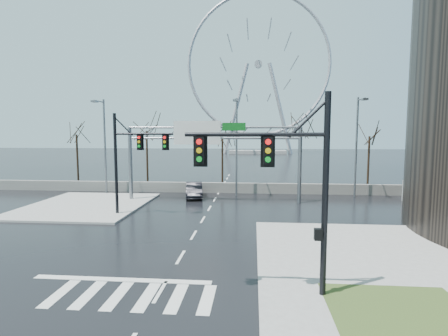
# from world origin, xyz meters

# --- Properties ---
(ground) EXTENTS (260.00, 260.00, 0.00)m
(ground) POSITION_xyz_m (0.00, 0.00, 0.00)
(ground) COLOR black
(ground) RESTS_ON ground
(sidewalk_right_ext) EXTENTS (12.00, 10.00, 0.15)m
(sidewalk_right_ext) POSITION_xyz_m (10.00, 2.00, 0.07)
(sidewalk_right_ext) COLOR gray
(sidewalk_right_ext) RESTS_ON ground
(sidewalk_far) EXTENTS (10.00, 12.00, 0.15)m
(sidewalk_far) POSITION_xyz_m (-11.00, 12.00, 0.07)
(sidewalk_far) COLOR gray
(sidewalk_far) RESTS_ON ground
(grass_strip) EXTENTS (5.00, 4.00, 0.02)m
(grass_strip) POSITION_xyz_m (9.00, -5.00, 0.15)
(grass_strip) COLOR #35441C
(grass_strip) RESTS_ON sidewalk_near
(barrier_wall) EXTENTS (52.00, 0.50, 1.10)m
(barrier_wall) POSITION_xyz_m (0.00, 20.00, 0.55)
(barrier_wall) COLOR slate
(barrier_wall) RESTS_ON ground
(signal_mast_near) EXTENTS (5.52, 0.41, 8.00)m
(signal_mast_near) POSITION_xyz_m (5.14, -4.04, 4.87)
(signal_mast_near) COLOR black
(signal_mast_near) RESTS_ON ground
(signal_mast_far) EXTENTS (4.72, 0.41, 8.00)m
(signal_mast_far) POSITION_xyz_m (-5.87, 8.96, 4.83)
(signal_mast_far) COLOR black
(signal_mast_far) RESTS_ON ground
(sign_gantry) EXTENTS (16.36, 0.40, 7.60)m
(sign_gantry) POSITION_xyz_m (-0.38, 14.96, 5.18)
(sign_gantry) COLOR slate
(sign_gantry) RESTS_ON ground
(streetlight_left) EXTENTS (0.50, 2.55, 10.00)m
(streetlight_left) POSITION_xyz_m (-12.00, 18.16, 5.89)
(streetlight_left) COLOR slate
(streetlight_left) RESTS_ON ground
(streetlight_mid) EXTENTS (0.50, 2.55, 10.00)m
(streetlight_mid) POSITION_xyz_m (2.00, 18.16, 5.89)
(streetlight_mid) COLOR slate
(streetlight_mid) RESTS_ON ground
(streetlight_right) EXTENTS (0.50, 2.55, 10.00)m
(streetlight_right) POSITION_xyz_m (14.00, 18.16, 5.89)
(streetlight_right) COLOR slate
(streetlight_right) RESTS_ON ground
(tree_far_left) EXTENTS (3.50, 3.50, 7.00)m
(tree_far_left) POSITION_xyz_m (-18.00, 24.00, 5.57)
(tree_far_left) COLOR black
(tree_far_left) RESTS_ON ground
(tree_left) EXTENTS (3.75, 3.75, 7.50)m
(tree_left) POSITION_xyz_m (-9.00, 23.50, 5.98)
(tree_left) COLOR black
(tree_left) RESTS_ON ground
(tree_center) EXTENTS (3.25, 3.25, 6.50)m
(tree_center) POSITION_xyz_m (0.00, 24.50, 5.17)
(tree_center) COLOR black
(tree_center) RESTS_ON ground
(tree_right) EXTENTS (3.90, 3.90, 7.80)m
(tree_right) POSITION_xyz_m (9.00, 23.50, 6.22)
(tree_right) COLOR black
(tree_right) RESTS_ON ground
(tree_far_right) EXTENTS (3.40, 3.40, 6.80)m
(tree_far_right) POSITION_xyz_m (17.00, 24.00, 5.41)
(tree_far_right) COLOR black
(tree_far_right) RESTS_ON ground
(ferris_wheel) EXTENTS (45.00, 6.00, 50.91)m
(ferris_wheel) POSITION_xyz_m (5.00, 95.00, 26.13)
(ferris_wheel) COLOR gray
(ferris_wheel) RESTS_ON ground
(car) EXTENTS (2.42, 4.86, 1.53)m
(car) POSITION_xyz_m (-2.19, 17.00, 0.77)
(car) COLOR black
(car) RESTS_ON ground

